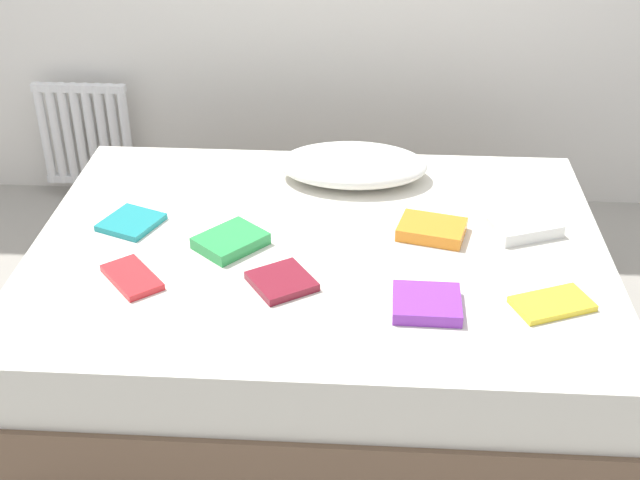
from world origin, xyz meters
The scene contains 12 objects.
ground_plane centered at (0.00, 0.00, 0.00)m, with size 8.00×8.00×0.00m, color #9E998E.
bed centered at (0.00, 0.00, 0.25)m, with size 2.00×1.50×0.50m.
radiator centered at (-1.21, 1.20, 0.34)m, with size 0.45×0.04×0.51m.
pillow centered at (0.10, 0.49, 0.56)m, with size 0.58×0.36×0.12m, color white.
textbook_purple centered at (0.35, -0.37, 0.52)m, with size 0.21×0.19×0.04m, color purple.
textbook_maroon centered at (-0.10, -0.27, 0.51)m, with size 0.18×0.18×0.03m, color maroon.
textbook_teal centered at (-0.67, 0.08, 0.51)m, with size 0.18×0.19×0.02m, color teal.
textbook_orange centered at (0.39, 0.08, 0.52)m, with size 0.22×0.16×0.04m, color orange.
textbook_green centered at (-0.30, -0.04, 0.52)m, with size 0.22×0.17×0.04m, color green.
textbook_yellow centered at (0.73, -0.33, 0.51)m, with size 0.23×0.14×0.02m, color yellow.
textbook_red centered at (-0.58, -0.27, 0.51)m, with size 0.22×0.12×0.02m, color red.
textbook_white centered at (0.71, 0.11, 0.52)m, with size 0.23×0.14×0.05m, color white.
Camera 1 is at (0.16, -2.47, 2.00)m, focal length 47.33 mm.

